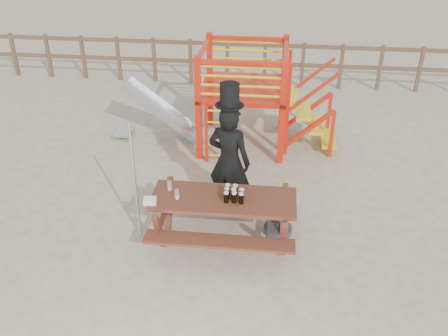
% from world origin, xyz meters
% --- Properties ---
extents(ground, '(60.00, 60.00, 0.00)m').
position_xyz_m(ground, '(0.00, 0.00, 0.00)').
color(ground, '#C3B598').
rests_on(ground, ground).
extents(back_fence, '(15.09, 0.09, 1.20)m').
position_xyz_m(back_fence, '(0.00, 7.00, 0.74)').
color(back_fence, brown).
rests_on(back_fence, ground).
extents(playground_fort, '(4.71, 1.84, 2.10)m').
position_xyz_m(playground_fort, '(0.12, 3.58, 1.07)').
color(playground_fort, red).
rests_on(playground_fort, ground).
extents(picnic_table, '(2.14, 1.48, 0.83)m').
position_xyz_m(picnic_table, '(0.19, 0.17, 0.52)').
color(picnic_table, brown).
rests_on(picnic_table, ground).
extents(man_with_hat, '(0.81, 0.65, 2.28)m').
position_xyz_m(man_with_hat, '(0.18, 1.00, 1.02)').
color(man_with_hat, black).
rests_on(man_with_hat, ground).
extents(metal_pole, '(0.04, 0.04, 1.96)m').
position_xyz_m(metal_pole, '(-1.13, 0.18, 0.98)').
color(metal_pole, '#B2B2B7').
rests_on(metal_pole, ground).
extents(parasol_base, '(0.45, 0.45, 0.19)m').
position_xyz_m(parasol_base, '(1.02, 0.52, 0.05)').
color(parasol_base, '#38383D').
rests_on(parasol_base, ground).
extents(paper_bag, '(0.20, 0.16, 0.08)m').
position_xyz_m(paper_bag, '(-0.85, -0.09, 0.87)').
color(paper_bag, white).
rests_on(paper_bag, picnic_table).
extents(stout_pints, '(0.29, 0.29, 0.17)m').
position_xyz_m(stout_pints, '(0.33, 0.16, 0.91)').
color(stout_pints, black).
rests_on(stout_pints, picnic_table).
extents(empty_glasses, '(0.23, 0.29, 0.15)m').
position_xyz_m(empty_glasses, '(-0.56, 0.19, 0.90)').
color(empty_glasses, silver).
rests_on(empty_glasses, picnic_table).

